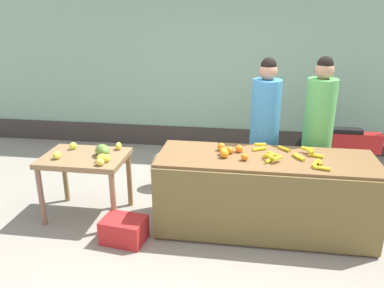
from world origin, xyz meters
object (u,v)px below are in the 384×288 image
(vendor_woman_blue_shirt, at_px, (264,133))
(parked_motorcycle, at_px, (351,149))
(produce_crate, at_px, (124,230))
(produce_sack, at_px, (163,170))
(vendor_woman_green_shirt, at_px, (317,134))

(vendor_woman_blue_shirt, distance_m, parked_motorcycle, 1.72)
(produce_crate, height_order, produce_sack, produce_sack)
(vendor_woman_green_shirt, xyz_separation_m, produce_sack, (-1.91, 0.20, -0.67))
(vendor_woman_blue_shirt, distance_m, vendor_woman_green_shirt, 0.62)
(vendor_woman_blue_shirt, distance_m, produce_crate, 1.97)
(vendor_woman_green_shirt, height_order, produce_crate, vendor_woman_green_shirt)
(produce_sack, bearing_deg, vendor_woman_blue_shirt, -9.14)
(vendor_woman_blue_shirt, bearing_deg, parked_motorcycle, 38.57)
(produce_sack, bearing_deg, vendor_woman_green_shirt, -5.98)
(produce_crate, bearing_deg, vendor_woman_green_shirt, 28.72)
(vendor_woman_blue_shirt, relative_size, parked_motorcycle, 1.13)
(parked_motorcycle, bearing_deg, vendor_woman_green_shirt, -123.45)
(vendor_woman_blue_shirt, xyz_separation_m, produce_sack, (-1.30, 0.21, -0.65))
(vendor_woman_green_shirt, bearing_deg, vendor_woman_blue_shirt, -179.23)
(vendor_woman_blue_shirt, height_order, produce_sack, vendor_woman_blue_shirt)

